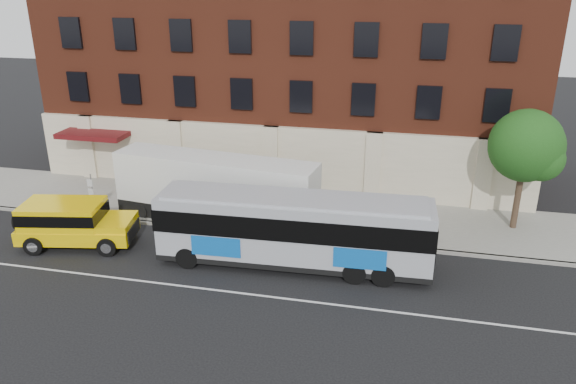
% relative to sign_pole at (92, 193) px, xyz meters
% --- Properties ---
extents(ground, '(120.00, 120.00, 0.00)m').
position_rel_sign_pole_xyz_m(ground, '(8.50, -6.15, -1.45)').
color(ground, black).
rests_on(ground, ground).
extents(sidewalk, '(60.00, 6.00, 0.15)m').
position_rel_sign_pole_xyz_m(sidewalk, '(8.50, 2.85, -1.38)').
color(sidewalk, '#9A968C').
rests_on(sidewalk, ground).
extents(kerb, '(60.00, 0.25, 0.15)m').
position_rel_sign_pole_xyz_m(kerb, '(8.50, -0.15, -1.38)').
color(kerb, '#9A968C').
rests_on(kerb, ground).
extents(lane_line, '(60.00, 0.12, 0.01)m').
position_rel_sign_pole_xyz_m(lane_line, '(8.50, -5.65, -1.45)').
color(lane_line, silver).
rests_on(lane_line, ground).
extents(building, '(30.00, 12.10, 15.00)m').
position_rel_sign_pole_xyz_m(building, '(8.49, 10.77, 6.13)').
color(building, maroon).
rests_on(building, sidewalk).
extents(sign_pole, '(0.30, 0.20, 2.50)m').
position_rel_sign_pole_xyz_m(sign_pole, '(0.00, 0.00, 0.00)').
color(sign_pole, gray).
rests_on(sign_pole, ground).
extents(street_tree, '(3.60, 3.60, 6.20)m').
position_rel_sign_pole_xyz_m(street_tree, '(22.04, 3.34, 2.96)').
color(street_tree, '#3A2C1D').
rests_on(street_tree, sidewalk).
extents(city_bus, '(12.31, 3.09, 3.35)m').
position_rel_sign_pole_xyz_m(city_bus, '(11.67, -2.77, 0.40)').
color(city_bus, '#9FA2A9').
rests_on(city_bus, ground).
extents(yellow_suv, '(5.90, 3.30, 2.20)m').
position_rel_sign_pole_xyz_m(yellow_suv, '(0.74, -3.14, -0.19)').
color(yellow_suv, yellow).
rests_on(yellow_suv, ground).
extents(shipping_container, '(11.07, 3.56, 3.62)m').
position_rel_sign_pole_xyz_m(shipping_container, '(6.69, 0.91, 0.34)').
color(shipping_container, black).
rests_on(shipping_container, ground).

